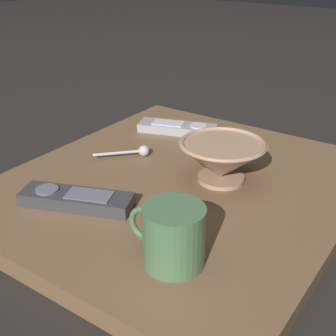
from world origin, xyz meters
TOP-DOWN VIEW (x-y plane):
  - ground_plane at (0.00, 0.00)m, footprint 6.00×6.00m
  - table at (0.00, 0.00)m, footprint 0.60×0.67m
  - cereal_bowl at (-0.06, -0.05)m, footprint 0.16×0.16m
  - coffee_mug at (-0.13, 0.21)m, footprint 0.12×0.09m
  - teaspoon at (0.13, -0.04)m, footprint 0.09×0.09m
  - tv_remote_near at (0.09, 0.17)m, footprint 0.20×0.12m
  - tv_remote_far at (0.14, -0.20)m, footprint 0.19×0.11m

SIDE VIEW (x-z plane):
  - ground_plane at x=0.00m, z-range 0.00..0.00m
  - table at x=0.00m, z-range 0.00..0.03m
  - tv_remote_far at x=0.14m, z-range 0.03..0.05m
  - teaspoon at x=0.13m, z-range 0.03..0.05m
  - tv_remote_near at x=0.09m, z-range 0.03..0.06m
  - cereal_bowl at x=-0.06m, z-range 0.03..0.11m
  - coffee_mug at x=-0.13m, z-range 0.03..0.12m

